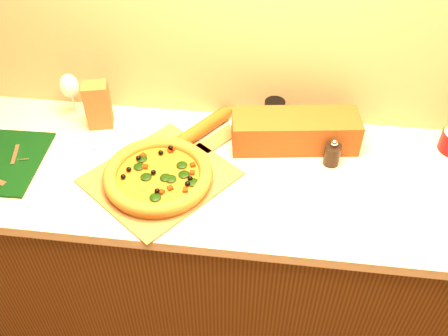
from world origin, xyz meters
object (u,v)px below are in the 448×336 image
rolling_pin (202,129)px  wine_glass (70,87)px  pizza_peel (164,175)px  dark_jar (274,115)px  cutting_board (6,162)px  pizza (158,175)px  pepper_grinder (332,154)px

rolling_pin → wine_glass: size_ratio=1.85×
pizza_peel → dark_jar: size_ratio=4.95×
cutting_board → wine_glass: wine_glass is taller
pizza → dark_jar: bearing=42.9°
pizza → pepper_grinder: size_ratio=3.41×
pizza_peel → dark_jar: (0.36, 0.31, 0.06)m
pepper_grinder → pizza: bearing=-163.8°
pizza_peel → wine_glass: 0.53m
pizza_peel → pepper_grinder: pepper_grinder is taller
wine_glass → dark_jar: (0.78, 0.01, -0.07)m
dark_jar → pepper_grinder: bearing=-39.3°
pizza → dark_jar: (0.37, 0.34, 0.03)m
pizza → wine_glass: wine_glass is taller
pepper_grinder → pizza_peel: bearing=-166.7°
pizza → pepper_grinder: 0.61m
pizza_peel → pepper_grinder: bearing=50.7°
pepper_grinder → wine_glass: size_ratio=0.59×
pepper_grinder → wine_glass: (-0.99, 0.16, 0.08)m
pizza_peel → rolling_pin: 0.26m
pizza → rolling_pin: size_ratio=1.10×
dark_jar → wine_glass: bearing=-179.2°
pizza_peel → dark_jar: dark_jar is taller
rolling_pin → pizza: bearing=-111.4°
cutting_board → pepper_grinder: 1.15m
pizza_peel → rolling_pin: (0.10, 0.24, 0.02)m
pizza → wine_glass: 0.53m
pepper_grinder → dark_jar: size_ratio=0.88×
pizza_peel → wine_glass: wine_glass is taller
rolling_pin → dark_jar: 0.28m
pepper_grinder → rolling_pin: 0.49m
pizza → cutting_board: 0.56m
pizza_peel → pizza: pizza is taller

